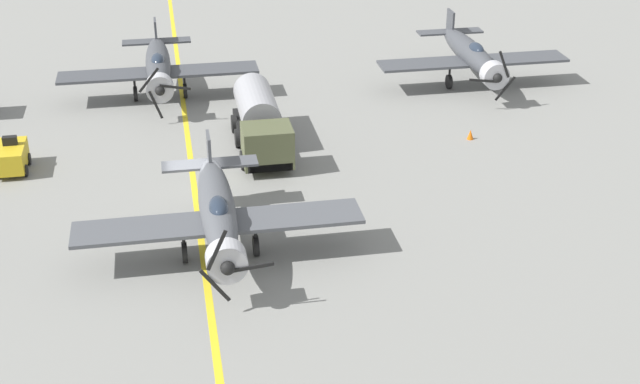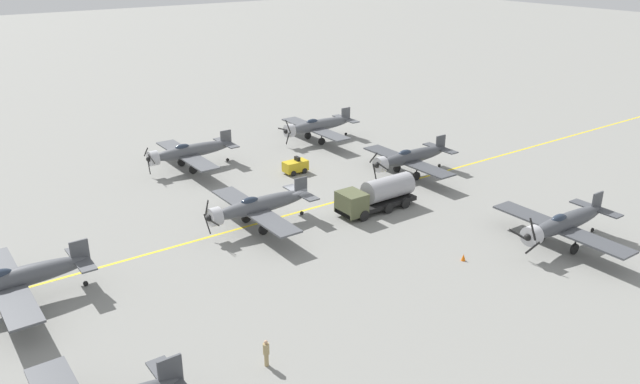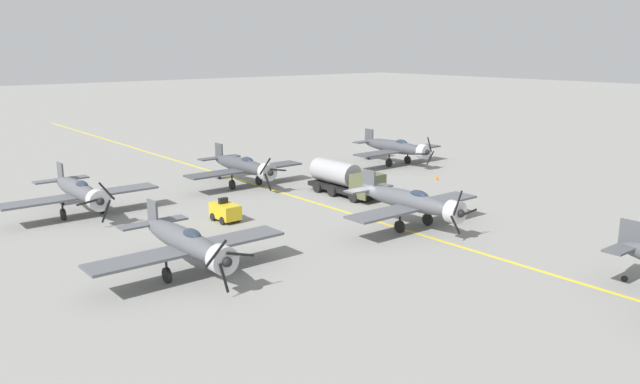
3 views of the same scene
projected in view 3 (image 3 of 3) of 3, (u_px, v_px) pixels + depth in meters
ground_plane at (361, 217)px, 49.21m from camera, size 400.00×400.00×0.00m
taxiway_stripe at (361, 217)px, 49.21m from camera, size 0.30×160.00×0.01m
airplane_near_right at (80, 191)px, 48.99m from camera, size 12.00×9.98×3.65m
airplane_mid_center at (411, 201)px, 45.74m from camera, size 12.00×9.98×3.67m
airplane_near_center at (243, 166)px, 59.35m from camera, size 12.00×9.98×3.65m
airplane_mid_right at (187, 242)px, 36.21m from camera, size 12.00×9.98×3.65m
airplane_near_left at (397, 147)px, 70.28m from camera, size 12.00×9.98×3.69m
fuel_tanker at (345, 179)px, 55.91m from camera, size 2.68×8.00×2.98m
tow_tractor at (225, 211)px, 47.80m from camera, size 1.57×2.60×1.79m
traffic_cone at (436, 177)px, 62.61m from camera, size 0.36×0.36×0.55m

